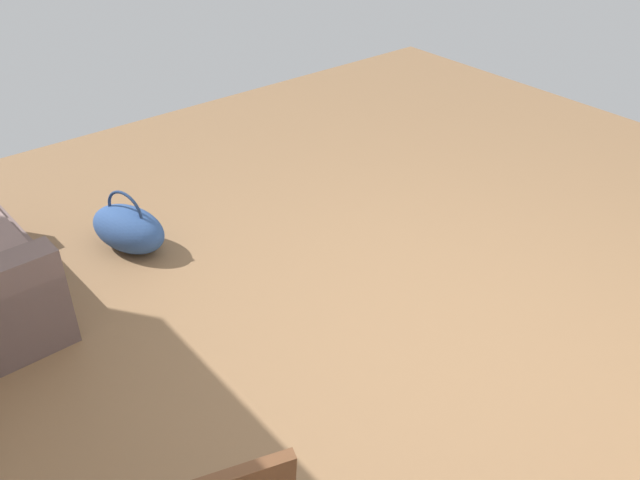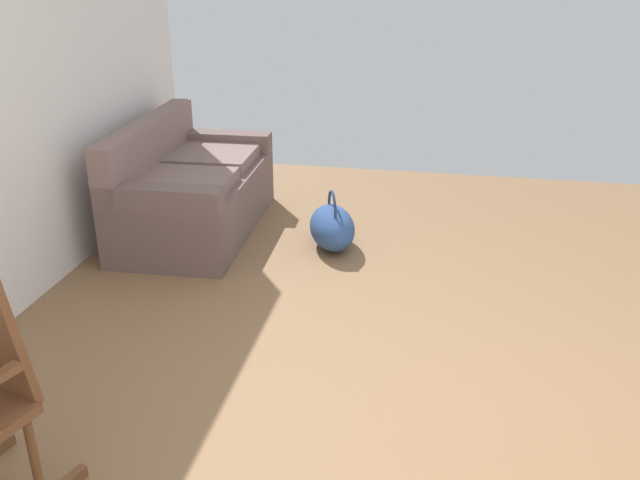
# 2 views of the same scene
# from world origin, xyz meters

# --- Properties ---
(ground_plane) EXTENTS (7.47, 7.47, 0.00)m
(ground_plane) POSITION_xyz_m (0.00, 0.00, 0.00)
(ground_plane) COLOR olive
(duffel_bag) EXTENTS (0.63, 0.49, 0.43)m
(duffel_bag) POSITION_xyz_m (1.81, 0.86, 0.15)
(duffel_bag) COLOR #2D4C84
(duffel_bag) RESTS_ON ground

